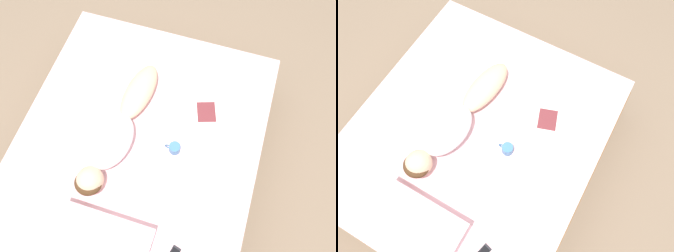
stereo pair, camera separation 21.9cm
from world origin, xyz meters
TOP-DOWN VIEW (x-y plane):
  - ground_plane at (0.00, 0.00)m, footprint 12.00×12.00m
  - bed at (0.00, 0.00)m, footprint 1.98×2.25m
  - person at (0.17, 0.03)m, footprint 0.37×1.23m
  - open_magazine at (-0.56, -0.43)m, footprint 0.53×0.40m
  - coffee_mug at (-0.30, 0.00)m, footprint 0.13×0.09m
  - pillow at (-0.02, 0.84)m, footprint 0.68×0.43m

SIDE VIEW (x-z plane):
  - ground_plane at x=0.00m, z-range 0.00..0.00m
  - bed at x=0.00m, z-range 0.00..0.55m
  - open_magazine at x=-0.56m, z-range 0.55..0.56m
  - coffee_mug at x=-0.30m, z-range 0.55..0.64m
  - pillow at x=-0.02m, z-range 0.55..0.70m
  - person at x=0.17m, z-range 0.54..0.76m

